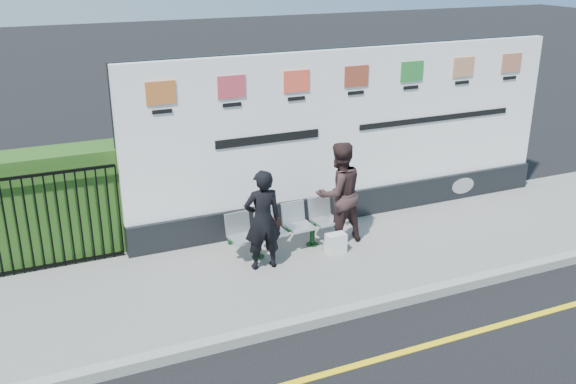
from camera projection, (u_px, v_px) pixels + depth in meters
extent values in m
plane|color=black|center=(460.00, 337.00, 8.22)|extent=(80.00, 80.00, 0.00)
cube|color=slate|center=(362.00, 253.00, 10.34)|extent=(14.00, 3.00, 0.12)
cube|color=gray|center=(415.00, 296.00, 9.05)|extent=(14.00, 0.18, 0.14)
cube|color=yellow|center=(460.00, 336.00, 8.22)|extent=(14.00, 0.10, 0.01)
cube|color=black|center=(349.00, 202.00, 11.57)|extent=(8.00, 0.30, 0.50)
cube|color=white|center=(352.00, 122.00, 11.04)|extent=(8.00, 0.14, 2.50)
cube|color=#274F17|center=(46.00, 206.00, 9.83)|extent=(2.35, 0.70, 1.70)
imported|color=black|center=(263.00, 220.00, 9.49)|extent=(0.59, 0.41, 1.56)
imported|color=#301F1F|center=(339.00, 193.00, 10.33)|extent=(0.89, 0.73, 1.70)
cube|color=black|center=(272.00, 225.00, 10.00)|extent=(0.28, 0.19, 0.20)
cube|color=silver|center=(336.00, 243.00, 10.19)|extent=(0.32, 0.19, 0.32)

